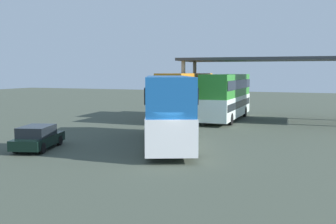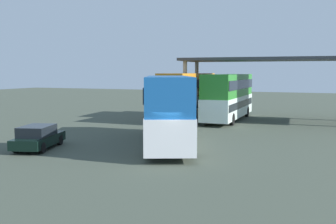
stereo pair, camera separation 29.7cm
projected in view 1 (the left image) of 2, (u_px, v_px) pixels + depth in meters
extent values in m
plane|color=#40493C|center=(164.00, 160.00, 19.22)|extent=(140.00, 140.00, 0.00)
cube|color=white|center=(168.00, 124.00, 23.01)|extent=(6.45, 10.44, 1.81)
cube|color=#175399|center=(168.00, 93.00, 22.82)|extent=(6.30, 10.23, 1.96)
cube|color=black|center=(168.00, 121.00, 22.99)|extent=(6.32, 10.08, 0.62)
cube|color=black|center=(168.00, 91.00, 22.81)|extent=(6.32, 10.08, 0.78)
cube|color=black|center=(166.00, 111.00, 28.06)|extent=(1.99, 0.95, 1.09)
cube|color=orange|center=(166.00, 99.00, 27.97)|extent=(1.64, 0.78, 0.36)
cylinder|color=black|center=(150.00, 129.00, 26.23)|extent=(0.66, 1.03, 1.00)
cylinder|color=black|center=(183.00, 129.00, 26.31)|extent=(0.66, 1.03, 1.00)
cylinder|color=black|center=(148.00, 147.00, 19.88)|extent=(0.66, 1.03, 1.00)
cylinder|color=black|center=(192.00, 147.00, 19.95)|extent=(0.66, 1.03, 1.00)
cube|color=black|center=(38.00, 140.00, 21.94)|extent=(2.68, 4.22, 0.55)
cube|color=black|center=(37.00, 131.00, 21.69)|extent=(2.06, 2.49, 0.58)
cylinder|color=black|center=(35.00, 140.00, 23.24)|extent=(0.36, 0.63, 0.60)
cylinder|color=black|center=(59.00, 140.00, 23.09)|extent=(0.36, 0.63, 0.60)
cylinder|color=black|center=(16.00, 148.00, 20.84)|extent=(0.36, 0.63, 0.60)
cylinder|color=black|center=(42.00, 148.00, 20.69)|extent=(0.36, 0.63, 0.60)
cube|color=silver|center=(186.00, 106.00, 35.62)|extent=(2.65, 10.29, 1.88)
cube|color=orange|center=(187.00, 84.00, 35.42)|extent=(2.58, 10.09, 2.03)
cube|color=black|center=(186.00, 103.00, 35.59)|extent=(2.68, 9.88, 0.64)
cube|color=black|center=(187.00, 83.00, 35.41)|extent=(2.68, 9.88, 0.81)
cube|color=black|center=(201.00, 99.00, 40.31)|extent=(2.05, 0.15, 1.13)
cube|color=orange|center=(201.00, 90.00, 40.21)|extent=(1.69, 0.12, 0.36)
cylinder|color=black|center=(186.00, 110.00, 39.03)|extent=(0.30, 1.01, 1.00)
cylinder|color=black|center=(207.00, 111.00, 38.27)|extent=(0.30, 1.01, 1.00)
cylinder|color=black|center=(163.00, 117.00, 33.12)|extent=(0.30, 1.01, 1.00)
cylinder|color=black|center=(187.00, 118.00, 32.36)|extent=(0.30, 1.01, 1.00)
cube|color=silver|center=(227.00, 106.00, 35.22)|extent=(2.57, 10.85, 1.84)
cube|color=#287E26|center=(227.00, 85.00, 35.03)|extent=(2.49, 10.63, 1.99)
cube|color=black|center=(227.00, 104.00, 35.20)|extent=(2.60, 10.42, 0.62)
cube|color=black|center=(227.00, 84.00, 35.02)|extent=(2.60, 10.42, 0.80)
cube|color=black|center=(238.00, 99.00, 40.16)|extent=(2.04, 0.13, 1.10)
cube|color=orange|center=(238.00, 91.00, 40.07)|extent=(1.68, 0.11, 0.36)
cylinder|color=black|center=(223.00, 111.00, 38.80)|extent=(0.30, 1.00, 1.00)
cylinder|color=black|center=(245.00, 111.00, 38.03)|extent=(0.30, 1.00, 1.00)
cylinder|color=black|center=(205.00, 118.00, 32.57)|extent=(0.30, 1.00, 1.00)
cylinder|color=black|center=(231.00, 119.00, 31.80)|extent=(0.30, 1.00, 1.00)
cube|color=#33353A|center=(291.00, 59.00, 33.62)|extent=(19.93, 7.06, 0.25)
cylinder|color=#9E9B93|center=(195.00, 89.00, 38.71)|extent=(0.36, 0.36, 5.38)
cylinder|color=#9E9B93|center=(183.00, 91.00, 34.59)|extent=(0.36, 0.36, 5.38)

